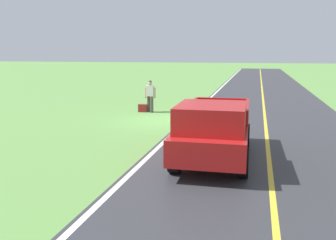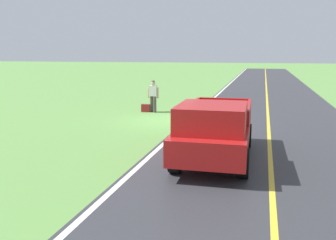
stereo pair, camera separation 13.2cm
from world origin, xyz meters
The scene contains 7 objects.
ground_plane centered at (0.00, 0.00, 0.00)m, with size 200.00×200.00×0.00m, color #609347.
road_surface centered at (-4.59, 0.00, 0.00)m, with size 7.69×120.00×0.00m, color #333338.
lane_edge_line centered at (-0.93, 0.00, 0.01)m, with size 0.16×117.60×0.00m, color silver.
lane_centre_line centered at (-4.59, 0.00, 0.01)m, with size 0.14×117.60×0.00m, color gold.
hitchhiker_walking centered at (1.49, -2.34, 0.98)m, with size 0.62×0.51×1.75m.
suitcase_carried centered at (1.90, -2.23, 0.21)m, with size 0.20×0.46×0.43m, color maroon.
pickup_truck_passing centered at (-2.94, 6.03, 0.97)m, with size 2.16×5.43×1.82m.
Camera 2 is at (-4.27, 16.88, 3.23)m, focal length 39.59 mm.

